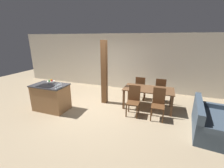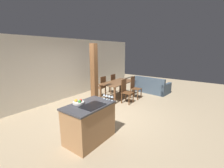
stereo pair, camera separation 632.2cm
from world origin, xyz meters
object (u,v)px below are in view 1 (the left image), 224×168
(wine_glass_middle, at_px, (57,85))
(dining_chair_far_left, at_px, (140,88))
(fruit_bowl, at_px, (51,81))
(wine_glass_far, at_px, (59,84))
(kitchen_island, at_px, (51,97))
(dining_chair_near_left, at_px, (134,100))
(dining_chair_far_right, at_px, (160,90))
(dining_table, at_px, (148,91))
(wine_glass_near, at_px, (56,86))
(dining_chair_near_right, at_px, (158,103))
(couch, at_px, (211,123))
(timber_post, at_px, (104,73))
(wine_glass_end, at_px, (61,83))

(wine_glass_middle, bearing_deg, dining_chair_far_left, 43.36)
(fruit_bowl, distance_m, wine_glass_far, 0.75)
(kitchen_island, relative_size, dining_chair_near_left, 1.21)
(kitchen_island, bearing_deg, dining_chair_near_left, 12.58)
(dining_chair_far_right, bearing_deg, dining_chair_near_left, 59.36)
(dining_table, xyz_separation_m, dining_chair_far_left, (-0.39, 0.66, -0.13))
(wine_glass_near, distance_m, dining_chair_near_left, 2.56)
(wine_glass_near, distance_m, dining_chair_far_left, 3.29)
(dining_chair_near_left, bearing_deg, wine_glass_near, -157.83)
(dining_chair_far_right, bearing_deg, dining_chair_near_right, 90.00)
(fruit_bowl, xyz_separation_m, wine_glass_far, (0.65, -0.35, 0.07))
(couch, height_order, timber_post, timber_post)
(fruit_bowl, relative_size, dining_table, 0.16)
(kitchen_island, height_order, dining_chair_far_left, dining_chair_far_left)
(kitchen_island, distance_m, dining_table, 3.49)
(wine_glass_far, height_order, dining_chair_far_left, wine_glass_far)
(wine_glass_near, xyz_separation_m, dining_chair_near_left, (2.31, 0.94, -0.54))
(kitchen_island, distance_m, fruit_bowl, 0.57)
(fruit_bowl, xyz_separation_m, dining_chair_far_right, (3.75, 1.75, -0.47))
(fruit_bowl, bearing_deg, dining_chair_near_left, 8.02)
(dining_chair_near_left, xyz_separation_m, timber_post, (-1.29, 0.59, 0.70))
(wine_glass_middle, height_order, timber_post, timber_post)
(kitchen_island, bearing_deg, timber_post, 38.21)
(dining_table, height_order, couch, couch)
(wine_glass_middle, bearing_deg, dining_chair_near_left, 20.34)
(wine_glass_end, xyz_separation_m, dining_chair_near_right, (3.10, 0.69, -0.54))
(wine_glass_near, distance_m, wine_glass_end, 0.26)
(wine_glass_near, distance_m, dining_chair_far_right, 3.88)
(dining_chair_far_left, bearing_deg, wine_glass_middle, 43.36)
(wine_glass_middle, xyz_separation_m, wine_glass_far, (0.00, 0.09, 0.00))
(wine_glass_middle, distance_m, dining_chair_far_right, 3.83)
(wine_glass_end, distance_m, dining_table, 3.05)
(fruit_bowl, xyz_separation_m, dining_table, (3.36, 1.08, -0.34))
(dining_table, distance_m, dining_chair_far_right, 0.78)
(fruit_bowl, bearing_deg, dining_table, 17.85)
(dining_table, relative_size, dining_chair_near_left, 1.75)
(dining_chair_near_left, relative_size, dining_chair_far_left, 1.00)
(fruit_bowl, xyz_separation_m, wine_glass_near, (0.65, -0.52, 0.07))
(dining_table, distance_m, dining_chair_far_left, 0.78)
(dining_table, bearing_deg, wine_glass_near, -149.31)
(dining_chair_near_left, distance_m, timber_post, 1.58)
(dining_chair_far_right, xyz_separation_m, timber_post, (-2.08, -0.74, 0.70))
(wine_glass_end, height_order, timber_post, timber_post)
(timber_post, bearing_deg, wine_glass_near, -123.76)
(wine_glass_near, distance_m, wine_glass_middle, 0.09)
(dining_chair_far_right, distance_m, timber_post, 2.31)
(wine_glass_far, distance_m, dining_chair_near_right, 3.24)
(wine_glass_near, height_order, timber_post, timber_post)
(wine_glass_far, relative_size, dining_chair_near_right, 0.14)
(kitchen_island, xyz_separation_m, couch, (5.05, 0.35, -0.20))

